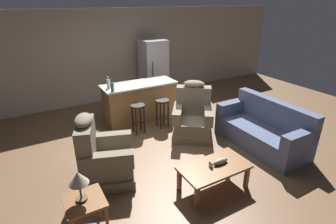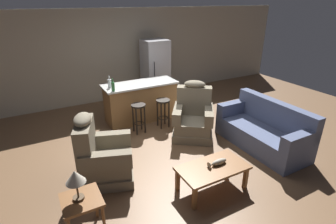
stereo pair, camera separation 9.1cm
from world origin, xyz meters
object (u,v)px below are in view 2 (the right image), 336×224
at_px(coffee_table, 212,170).
at_px(recliner_near_lamp, 102,157).
at_px(refrigerator, 155,70).
at_px(recliner_near_island, 193,117).
at_px(table_lamp, 75,178).
at_px(bottle_tall_green, 110,83).
at_px(couch, 264,131).
at_px(end_table, 82,205).
at_px(bar_stool_left, 139,113).
at_px(bar_stool_right, 163,108).
at_px(kitchen_island, 141,101).
at_px(fish_figurine, 217,162).
at_px(bottle_short_amber, 113,86).

relative_size(coffee_table, recliner_near_lamp, 0.92).
bearing_deg(refrigerator, recliner_near_island, -97.12).
xyz_separation_m(recliner_near_island, table_lamp, (-2.75, -1.58, 0.45)).
xyz_separation_m(coffee_table, bottle_tall_green, (-0.66, 3.04, 0.69)).
height_order(couch, end_table, couch).
height_order(bar_stool_left, bar_stool_right, same).
bearing_deg(kitchen_island, end_table, -125.02).
distance_m(refrigerator, bottle_tall_green, 2.09).
distance_m(fish_figurine, refrigerator, 4.32).
bearing_deg(bar_stool_left, recliner_near_island, -34.21).
distance_m(coffee_table, refrigerator, 4.36).
xyz_separation_m(recliner_near_lamp, bottle_short_amber, (0.78, 1.64, 0.64)).
xyz_separation_m(table_lamp, bar_stool_right, (2.36, 2.26, -0.40)).
distance_m(kitchen_island, bar_stool_right, 0.70).
height_order(recliner_near_lamp, bottle_short_amber, bottle_short_amber).
distance_m(recliner_near_island, bar_stool_right, 0.79).
distance_m(fish_figurine, recliner_near_island, 1.80).
height_order(kitchen_island, bar_stool_right, kitchen_island).
relative_size(recliner_near_island, bottle_short_amber, 4.20).
xyz_separation_m(bar_stool_right, refrigerator, (0.70, 1.83, 0.41)).
bearing_deg(recliner_near_lamp, bottle_tall_green, 87.05).
height_order(end_table, refrigerator, refrigerator).
bearing_deg(bottle_short_amber, refrigerator, 39.86).
bearing_deg(fish_figurine, bar_stool_right, 83.45).
bearing_deg(recliner_near_island, bottle_short_amber, -90.97).
distance_m(recliner_near_island, bar_stool_left, 1.22).
height_order(coffee_table, table_lamp, table_lamp).
bearing_deg(refrigerator, fish_figurine, -103.08).
distance_m(fish_figurine, end_table, 2.07).
height_order(recliner_near_lamp, kitchen_island, recliner_near_lamp).
bearing_deg(bar_stool_right, end_table, -135.66).
distance_m(recliner_near_lamp, bar_stool_left, 1.74).
xyz_separation_m(bottle_tall_green, bottle_short_amber, (-0.01, -0.29, 0.01)).
bearing_deg(bar_stool_right, coffee_table, -98.81).
height_order(coffee_table, bar_stool_right, bar_stool_right).
height_order(recliner_near_lamp, bar_stool_left, recliner_near_lamp).
bearing_deg(kitchen_island, fish_figurine, -89.55).
height_order(bar_stool_right, bottle_short_amber, bottle_short_amber).
height_order(recliner_near_lamp, bottle_tall_green, bottle_tall_green).
xyz_separation_m(recliner_near_island, bar_stool_right, (-0.39, 0.68, 0.05)).
bearing_deg(kitchen_island, recliner_near_island, -62.53).
bearing_deg(coffee_table, recliner_near_island, 65.82).
xyz_separation_m(fish_figurine, kitchen_island, (-0.02, 2.99, 0.02)).
relative_size(couch, table_lamp, 4.64).
relative_size(coffee_table, recliner_near_island, 0.92).
bearing_deg(bar_stool_left, end_table, -126.97).
distance_m(fish_figurine, bottle_short_amber, 2.91).
bearing_deg(bar_stool_right, bottle_tall_green, 146.90).
relative_size(recliner_near_lamp, end_table, 2.14).
bearing_deg(couch, bar_stool_right, -52.06).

